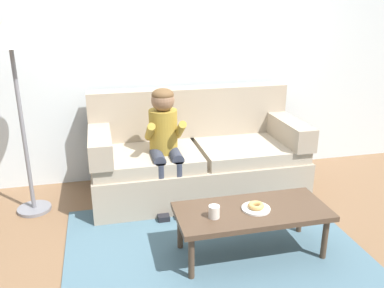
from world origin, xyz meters
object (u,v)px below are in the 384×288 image
(person_child, at_px, (165,137))
(toy_controller, at_px, (259,222))
(couch, at_px, (196,158))
(mug, at_px, (214,212))
(donut, at_px, (256,206))
(coffee_table, at_px, (252,214))
(floor_lamp, at_px, (11,48))

(person_child, distance_m, toy_controller, 1.12)
(couch, relative_size, mug, 22.74)
(couch, distance_m, donut, 1.19)
(coffee_table, distance_m, toy_controller, 0.55)
(donut, bearing_deg, mug, -173.16)
(coffee_table, bearing_deg, person_child, 116.82)
(person_child, xyz_separation_m, mug, (0.17, -1.00, -0.25))
(mug, bearing_deg, donut, 6.84)
(coffee_table, height_order, donut, donut)
(person_child, bearing_deg, mug, -80.13)
(coffee_table, relative_size, mug, 12.55)
(mug, relative_size, floor_lamp, 0.05)
(couch, distance_m, toy_controller, 0.93)
(coffee_table, height_order, toy_controller, coffee_table)
(person_child, relative_size, donut, 9.18)
(coffee_table, xyz_separation_m, person_child, (-0.48, 0.95, 0.33))
(donut, relative_size, toy_controller, 0.53)
(couch, relative_size, floor_lamp, 1.18)
(donut, bearing_deg, person_child, 117.71)
(couch, distance_m, floor_lamp, 1.92)
(couch, height_order, person_child, person_child)
(coffee_table, height_order, floor_lamp, floor_lamp)
(coffee_table, bearing_deg, donut, -23.29)
(mug, height_order, floor_lamp, floor_lamp)
(person_child, bearing_deg, floor_lamp, 173.12)
(donut, bearing_deg, couch, 97.61)
(coffee_table, distance_m, mug, 0.32)
(donut, xyz_separation_m, toy_controller, (0.21, 0.39, -0.39))
(floor_lamp, bearing_deg, mug, -39.68)
(couch, bearing_deg, person_child, -148.56)
(coffee_table, relative_size, floor_lamp, 0.65)
(coffee_table, xyz_separation_m, floor_lamp, (-1.69, 1.10, 1.13))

